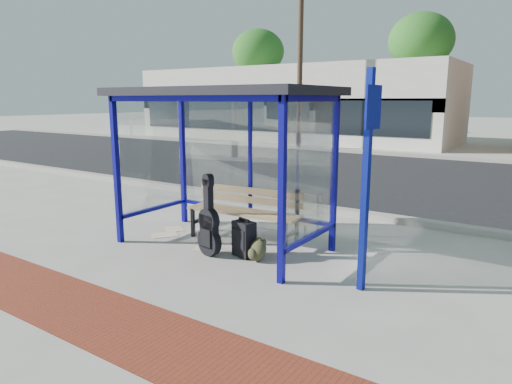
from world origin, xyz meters
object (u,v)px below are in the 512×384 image
Objects in this scene: bench at (245,209)px; guitar_bag at (209,228)px; suitcase at (244,239)px; backpack at (257,250)px.

bench is 1.70× the size of guitar_bag.
suitcase is (0.45, 0.24, -0.15)m from guitar_bag.
guitar_bag reaches higher than suitcase.
guitar_bag reaches higher than bench.
bench is at bearing 101.65° from guitar_bag.
backpack is (0.72, 0.19, -0.26)m from guitar_bag.
bench is at bearing 139.93° from suitcase.
guitar_bag is 3.48× the size of backpack.
guitar_bag is at bearing -145.91° from backpack.
bench reaches higher than backpack.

